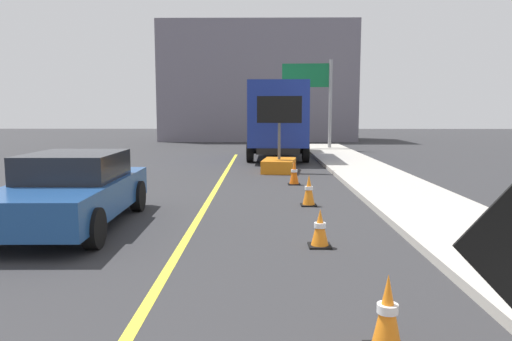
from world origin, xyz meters
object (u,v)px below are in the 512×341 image
at_px(pickup_car, 72,190).
at_px(traffic_cone_mid_lane, 320,228).
at_px(highway_guide_sign, 316,89).
at_px(traffic_cone_far_lane, 309,190).
at_px(traffic_cone_near_sign, 387,314).
at_px(traffic_cone_curbside, 294,173).
at_px(arrow_board_trailer, 279,158).
at_px(box_truck, 278,118).

distance_m(pickup_car, traffic_cone_mid_lane, 4.69).
relative_size(pickup_car, highway_guide_sign, 0.89).
height_order(highway_guide_sign, traffic_cone_far_lane, highway_guide_sign).
xyz_separation_m(traffic_cone_near_sign, traffic_cone_curbside, (-0.16, 9.98, -0.00)).
xyz_separation_m(traffic_cone_mid_lane, traffic_cone_far_lane, (0.15, 3.37, 0.05)).
height_order(arrow_board_trailer, traffic_cone_far_lane, arrow_board_trailer).
bearing_deg(highway_guide_sign, traffic_cone_mid_lane, -96.14).
xyz_separation_m(pickup_car, highway_guide_sign, (6.59, 18.25, 2.73)).
height_order(highway_guide_sign, traffic_cone_near_sign, highway_guide_sign).
xyz_separation_m(box_truck, highway_guide_sign, (2.31, 4.80, 1.58)).
bearing_deg(traffic_cone_curbside, pickup_car, -130.65).
height_order(arrow_board_trailer, traffic_cone_near_sign, arrow_board_trailer).
height_order(box_truck, traffic_cone_near_sign, box_truck).
distance_m(arrow_board_trailer, highway_guide_sign, 10.65).
xyz_separation_m(traffic_cone_mid_lane, traffic_cone_curbside, (0.03, 6.58, 0.06)).
bearing_deg(box_truck, traffic_cone_far_lane, -88.23).
distance_m(highway_guide_sign, traffic_cone_mid_lane, 19.93).
relative_size(traffic_cone_mid_lane, traffic_cone_curbside, 0.85).
relative_size(arrow_board_trailer, traffic_cone_far_lane, 3.74).
bearing_deg(arrow_board_trailer, highway_guide_sign, 76.35).
height_order(box_truck, pickup_car, box_truck).
distance_m(highway_guide_sign, traffic_cone_far_lane, 16.60).
distance_m(highway_guide_sign, traffic_cone_near_sign, 23.26).
xyz_separation_m(arrow_board_trailer, highway_guide_sign, (2.42, 9.95, 2.94)).
distance_m(traffic_cone_near_sign, traffic_cone_far_lane, 6.78).
distance_m(traffic_cone_mid_lane, traffic_cone_curbside, 6.58).
bearing_deg(highway_guide_sign, traffic_cone_near_sign, -94.76).
distance_m(highway_guide_sign, traffic_cone_curbside, 13.51).
xyz_separation_m(highway_guide_sign, traffic_cone_mid_lane, (-2.10, -19.57, -3.12)).
distance_m(traffic_cone_near_sign, traffic_cone_mid_lane, 3.41).
relative_size(arrow_board_trailer, highway_guide_sign, 0.54).
distance_m(arrow_board_trailer, traffic_cone_curbside, 3.06).
height_order(box_truck, highway_guide_sign, highway_guide_sign).
bearing_deg(traffic_cone_mid_lane, arrow_board_trailer, 91.86).
height_order(traffic_cone_far_lane, traffic_cone_curbside, traffic_cone_curbside).
height_order(box_truck, traffic_cone_far_lane, box_truck).
bearing_deg(pickup_car, highway_guide_sign, 70.14).
bearing_deg(highway_guide_sign, box_truck, -115.69).
bearing_deg(pickup_car, box_truck, 72.34).
bearing_deg(traffic_cone_near_sign, pickup_car, 134.71).
bearing_deg(pickup_car, traffic_cone_near_sign, -45.29).
distance_m(arrow_board_trailer, traffic_cone_far_lane, 6.26).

